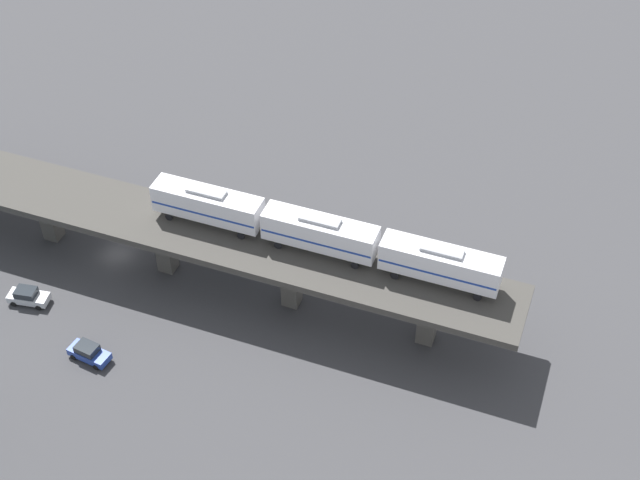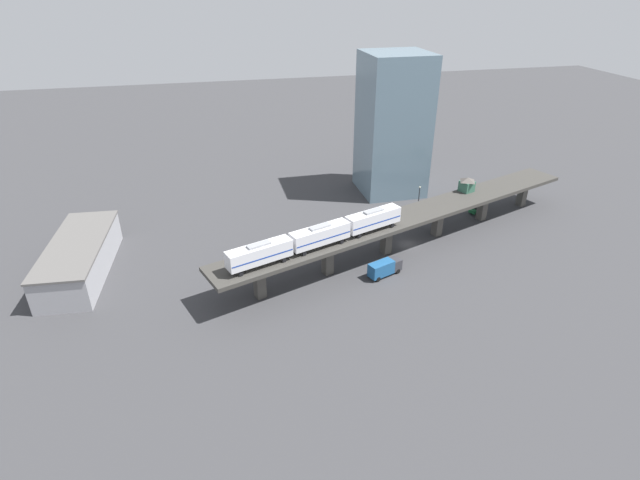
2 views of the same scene
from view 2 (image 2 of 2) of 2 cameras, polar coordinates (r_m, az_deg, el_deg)
The scene contains 11 objects.
ground_plane at distance 111.77m, azimuth 10.04°, elevation -0.50°, with size 400.00×400.00×0.00m, color #38383A.
elevated_viaduct at distance 109.02m, azimuth 10.38°, elevation 2.45°, with size 39.15×89.38×7.37m.
subway_train at distance 92.63m, azimuth 0.00°, elevation 0.57°, with size 15.27×35.94×4.45m.
signal_hut at distance 122.64m, azimuth 16.45°, elevation 6.15°, with size 4.12×4.12×3.40m.
street_car_green at distance 130.64m, azimuth 17.51°, elevation 3.41°, with size 3.50×4.75×1.89m.
street_car_silver at distance 121.02m, azimuth 8.72°, elevation 2.45°, with size 3.72×4.72×1.89m.
street_car_blue at distance 118.16m, azimuth 3.51°, elevation 2.08°, with size 2.73×4.69×1.89m.
delivery_truck at distance 98.96m, azimuth 7.38°, elevation -3.16°, with size 4.68×7.53×3.20m.
street_lamp at distance 125.77m, azimuth 11.24°, elevation 4.83°, with size 0.44×0.44×6.94m.
warehouse_building at distance 109.08m, azimuth -25.77°, elevation -1.83°, with size 29.27×12.42×6.80m.
office_tower at distance 134.09m, azimuth 8.33°, elevation 12.85°, with size 16.00×16.00×36.00m.
Camera 2 is at (-89.34, 41.34, 52.94)m, focal length 28.00 mm.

